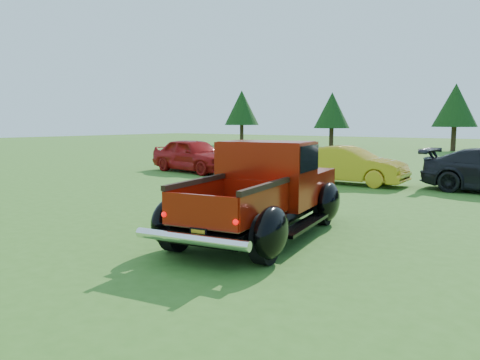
{
  "coord_description": "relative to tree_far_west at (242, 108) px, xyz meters",
  "views": [
    {
      "loc": [
        5.27,
        -6.58,
        2.16
      ],
      "look_at": [
        0.17,
        0.2,
        1.11
      ],
      "focal_mm": 35.0,
      "sensor_mm": 36.0,
      "label": 1
    }
  ],
  "objects": [
    {
      "name": "show_car_red",
      "position": [
        13.5,
        -21.58,
        -2.79
      ],
      "size": [
        4.5,
        2.3,
        1.47
      ],
      "primitive_type": "imported",
      "rotation": [
        0.0,
        0.0,
        1.44
      ],
      "color": "#9C0F0E",
      "rests_on": "ground"
    },
    {
      "name": "tree_west",
      "position": [
        10.0,
        -1.0,
        -0.41
      ],
      "size": [
        2.94,
        2.94,
        4.6
      ],
      "color": "#332114",
      "rests_on": "ground"
    },
    {
      "name": "ground",
      "position": [
        22.0,
        -30.0,
        -3.52
      ],
      "size": [
        120.0,
        120.0,
        0.0
      ],
      "primitive_type": "plane",
      "color": "#36651D",
      "rests_on": "ground"
    },
    {
      "name": "tree_mid_left",
      "position": [
        19.0,
        1.0,
        -0.14
      ],
      "size": [
        3.2,
        3.2,
        5.0
      ],
      "color": "#332114",
      "rests_on": "ground"
    },
    {
      "name": "tree_far_west",
      "position": [
        0.0,
        0.0,
        0.0
      ],
      "size": [
        3.33,
        3.33,
        5.2
      ],
      "color": "#332114",
      "rests_on": "ground"
    },
    {
      "name": "show_car_yellow",
      "position": [
        20.5,
        -21.26,
        -2.86
      ],
      "size": [
        4.09,
        1.63,
        1.32
      ],
      "primitive_type": "imported",
      "rotation": [
        0.0,
        0.0,
        1.63
      ],
      "color": "gold",
      "rests_on": "ground"
    },
    {
      "name": "pickup_truck",
      "position": [
        22.25,
        -29.03,
        -2.67
      ],
      "size": [
        2.98,
        5.08,
        1.79
      ],
      "rotation": [
        0.0,
        0.0,
        0.18
      ],
      "color": "black",
      "rests_on": "ground"
    }
  ]
}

